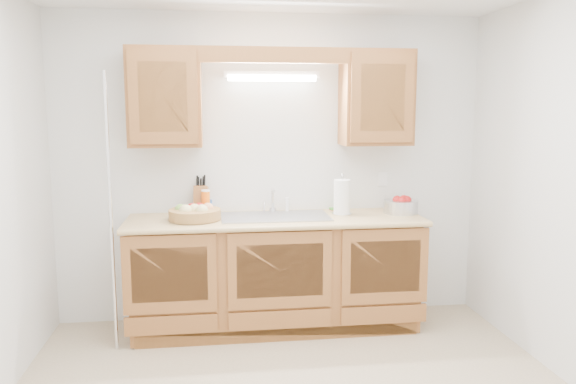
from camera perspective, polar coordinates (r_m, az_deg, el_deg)
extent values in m
cube|color=silver|center=(4.64, -1.71, 2.39)|extent=(3.50, 0.02, 2.50)
cube|color=silver|center=(1.73, 8.49, -8.12)|extent=(3.50, 0.02, 2.50)
cube|color=brown|center=(4.51, -1.27, -8.31)|extent=(2.20, 0.60, 0.86)
cube|color=tan|center=(4.39, -1.27, -2.86)|extent=(2.30, 0.63, 0.04)
cube|color=brown|center=(4.44, -12.38, 9.35)|extent=(0.55, 0.33, 0.75)
cube|color=brown|center=(4.61, 8.93, 9.41)|extent=(0.55, 0.33, 0.75)
cube|color=brown|center=(4.32, -1.33, 13.76)|extent=(2.20, 0.05, 0.12)
cylinder|color=white|center=(4.52, -1.62, 11.49)|extent=(0.70, 0.05, 0.05)
cube|color=white|center=(4.55, -1.66, 11.85)|extent=(0.76, 0.06, 0.05)
cube|color=#9E9EA3|center=(4.40, -1.30, -2.51)|extent=(0.84, 0.46, 0.01)
cube|color=#9E9EA3|center=(4.40, -4.02, -3.64)|extent=(0.39, 0.40, 0.16)
cube|color=#9E9EA3|center=(4.45, 1.40, -3.50)|extent=(0.39, 0.40, 0.16)
cylinder|color=silver|center=(4.59, -1.57, -1.83)|extent=(0.06, 0.06, 0.04)
cylinder|color=silver|center=(4.58, -1.57, -0.85)|extent=(0.02, 0.02, 0.16)
cylinder|color=silver|center=(4.52, -1.51, 0.18)|extent=(0.02, 0.12, 0.02)
cylinder|color=white|center=(4.60, -0.08, -1.31)|extent=(0.03, 0.03, 0.12)
cylinder|color=silver|center=(4.16, -17.56, -2.20)|extent=(0.03, 0.03, 2.00)
cube|color=white|center=(4.83, 9.59, 1.32)|extent=(0.08, 0.01, 0.12)
cylinder|color=olive|center=(4.33, -9.45, -2.25)|extent=(0.47, 0.47, 0.08)
sphere|color=#D8C67F|center=(4.29, -10.36, -1.91)|extent=(0.10, 0.10, 0.10)
sphere|color=#D8C67F|center=(4.27, -8.75, -1.91)|extent=(0.10, 0.10, 0.10)
sphere|color=tan|center=(4.37, -8.15, -1.69)|extent=(0.09, 0.09, 0.09)
sphere|color=#AD1413|center=(4.39, -9.72, -1.68)|extent=(0.09, 0.09, 0.09)
sphere|color=#72A53F|center=(4.36, -10.89, -1.77)|extent=(0.09, 0.09, 0.09)
sphere|color=#D8C67F|center=(4.32, -9.47, -1.82)|extent=(0.10, 0.10, 0.10)
sphere|color=#AD1413|center=(4.42, -8.99, -1.60)|extent=(0.08, 0.08, 0.08)
cube|color=brown|center=(4.59, -8.81, -0.81)|extent=(0.13, 0.19, 0.24)
cylinder|color=black|center=(4.55, -9.23, 0.75)|extent=(0.02, 0.04, 0.09)
cylinder|color=black|center=(4.55, -8.86, 0.81)|extent=(0.02, 0.04, 0.09)
cylinder|color=black|center=(4.55, -8.48, 0.86)|extent=(0.02, 0.04, 0.09)
cylinder|color=black|center=(4.59, -9.09, 0.97)|extent=(0.02, 0.04, 0.09)
cylinder|color=black|center=(4.59, -8.60, 1.02)|extent=(0.02, 0.04, 0.09)
cylinder|color=black|center=(4.62, -9.21, 1.11)|extent=(0.02, 0.04, 0.09)
cylinder|color=black|center=(4.62, -8.47, 1.17)|extent=(0.02, 0.04, 0.09)
cylinder|color=orange|center=(4.50, -8.35, -1.14)|extent=(0.07, 0.07, 0.19)
cylinder|color=white|center=(4.49, -8.38, 0.13)|extent=(0.07, 0.07, 0.01)
imported|color=blue|center=(4.59, -8.33, -1.11)|extent=(0.10, 0.10, 0.17)
cube|color=#CC333F|center=(4.72, 4.93, -1.82)|extent=(0.12, 0.09, 0.01)
cube|color=green|center=(4.71, 4.93, -1.71)|extent=(0.12, 0.09, 0.02)
cylinder|color=silver|center=(4.52, 5.48, -2.23)|extent=(0.16, 0.16, 0.01)
cylinder|color=silver|center=(4.50, 5.50, -0.28)|extent=(0.02, 0.02, 0.32)
cylinder|color=white|center=(4.50, 5.50, -0.46)|extent=(0.15, 0.15, 0.27)
sphere|color=silver|center=(4.48, 5.53, 1.76)|extent=(0.02, 0.02, 0.02)
cylinder|color=silver|center=(4.65, 11.39, -1.46)|extent=(0.34, 0.34, 0.11)
sphere|color=#AD1413|center=(4.63, 11.03, -0.81)|extent=(0.08, 0.08, 0.08)
sphere|color=#AD1413|center=(4.67, 11.69, -0.75)|extent=(0.08, 0.08, 0.08)
sphere|color=#AD1413|center=(4.61, 11.53, -0.87)|extent=(0.08, 0.08, 0.08)
sphere|color=#AD1413|center=(4.63, 11.99, -0.83)|extent=(0.08, 0.08, 0.08)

